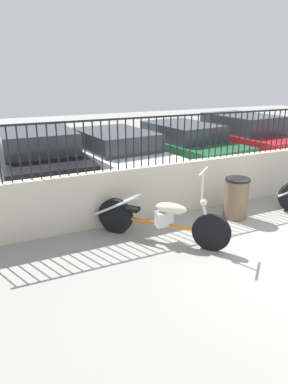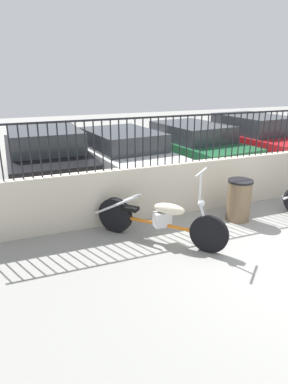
% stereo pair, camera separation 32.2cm
% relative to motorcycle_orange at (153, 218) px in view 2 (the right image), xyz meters
% --- Properties ---
extents(low_wall, '(9.29, 0.18, 1.02)m').
position_rel_motorcycle_orange_xyz_m(low_wall, '(1.76, 0.92, 0.12)').
color(low_wall, beige).
rests_on(low_wall, ground_plane).
extents(fence_railing, '(9.29, 0.04, 0.91)m').
position_rel_motorcycle_orange_xyz_m(fence_railing, '(1.76, 0.92, 1.20)').
color(fence_railing, black).
rests_on(fence_railing, low_wall).
extents(motorcycle_orange, '(1.67, 1.84, 1.30)m').
position_rel_motorcycle_orange_xyz_m(motorcycle_orange, '(0.00, 0.00, 0.00)').
color(motorcycle_orange, black).
rests_on(motorcycle_orange, ground_plane).
extents(trash_bin, '(0.47, 0.47, 0.79)m').
position_rel_motorcycle_orange_xyz_m(trash_bin, '(1.83, 0.17, 0.01)').
color(trash_bin, brown).
rests_on(trash_bin, ground_plane).
extents(car_black, '(1.83, 4.58, 1.41)m').
position_rel_motorcycle_orange_xyz_m(car_black, '(-1.26, 3.96, 0.32)').
color(car_black, black).
rests_on(car_black, ground_plane).
extents(car_white, '(2.25, 4.73, 1.28)m').
position_rel_motorcycle_orange_xyz_m(car_white, '(0.62, 3.70, 0.26)').
color(car_white, black).
rests_on(car_white, ground_plane).
extents(car_green, '(2.24, 4.71, 1.31)m').
position_rel_motorcycle_orange_xyz_m(car_green, '(2.80, 3.98, 0.28)').
color(car_green, black).
rests_on(car_green, ground_plane).
extents(car_red, '(2.08, 4.70, 1.46)m').
position_rel_motorcycle_orange_xyz_m(car_red, '(4.94, 3.97, 0.34)').
color(car_red, black).
rests_on(car_red, ground_plane).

